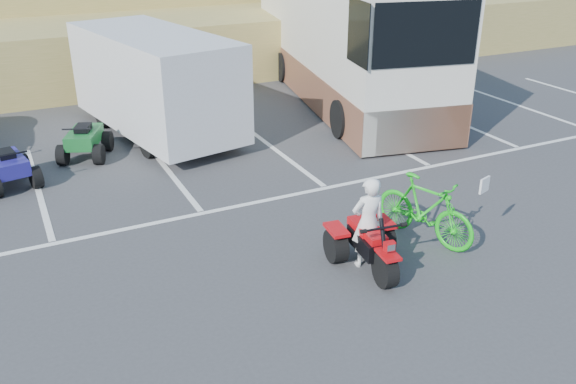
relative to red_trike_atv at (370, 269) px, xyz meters
name	(u,v)px	position (x,y,z in m)	size (l,w,h in m)	color
ground	(251,274)	(-1.77, 0.67, 0.00)	(100.00, 100.00, 0.00)	#3C3C3F
parking_stripes	(216,175)	(-0.90, 4.74, 0.00)	(28.00, 5.16, 0.01)	white
grass_embankment	(82,30)	(-1.77, 16.15, 1.42)	(40.00, 8.50, 3.10)	#9C9047
red_trike_atv	(370,269)	(0.00, 0.00, 0.00)	(1.11, 1.48, 0.96)	red
rider	(368,222)	(0.02, 0.15, 0.76)	(0.56, 0.37, 1.53)	white
green_dirt_bike	(425,209)	(1.36, 0.43, 0.58)	(0.54, 1.93, 1.16)	#14BF19
cargo_trailer	(155,81)	(-1.27, 8.00, 1.40)	(3.24, 5.86, 2.58)	silver
rv_motorhome	(343,41)	(4.84, 9.13, 1.69)	(4.83, 11.12, 3.88)	silver
quad_atv_blue	(12,185)	(-4.94, 6.10, 0.00)	(0.99, 1.32, 0.86)	navy
quad_atv_green	(87,157)	(-3.25, 7.08, 0.00)	(1.01, 1.35, 0.88)	#155E25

